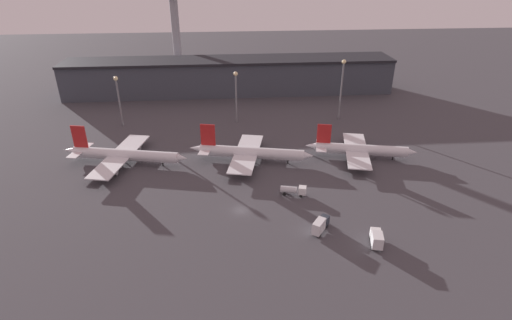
# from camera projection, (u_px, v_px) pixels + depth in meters

# --- Properties ---
(ground) EXTENTS (600.00, 600.00, 0.00)m
(ground) POSITION_uv_depth(u_px,v_px,m) (241.00, 210.00, 112.14)
(ground) COLOR #423F44
(terminal_building) EXTENTS (165.37, 21.36, 17.61)m
(terminal_building) POSITION_uv_depth(u_px,v_px,m) (230.00, 76.00, 204.87)
(terminal_building) COLOR #3D424C
(terminal_building) RESTS_ON ground
(airplane_0) EXTENTS (43.87, 34.94, 13.06)m
(airplane_0) POSITION_uv_depth(u_px,v_px,m) (124.00, 155.00, 136.22)
(airplane_0) COLOR silver
(airplane_0) RESTS_ON ground
(airplane_1) EXTENTS (42.95, 31.81, 12.94)m
(airplane_1) POSITION_uv_depth(u_px,v_px,m) (250.00, 153.00, 137.64)
(airplane_1) COLOR silver
(airplane_1) RESTS_ON ground
(airplane_2) EXTENTS (38.40, 30.05, 11.96)m
(airplane_2) POSITION_uv_depth(u_px,v_px,m) (360.00, 150.00, 140.05)
(airplane_2) COLOR silver
(airplane_2) RESTS_ON ground
(service_vehicle_0) EXTENTS (5.83, 6.91, 3.92)m
(service_vehicle_0) POSITION_uv_depth(u_px,v_px,m) (320.00, 225.00, 102.50)
(service_vehicle_0) COLOR #282D38
(service_vehicle_0) RESTS_ON ground
(service_vehicle_1) EXTENTS (7.87, 3.93, 3.03)m
(service_vehicle_1) POSITION_uv_depth(u_px,v_px,m) (294.00, 190.00, 118.60)
(service_vehicle_1) COLOR white
(service_vehicle_1) RESTS_ON ground
(service_vehicle_2) EXTENTS (3.85, 6.56, 3.85)m
(service_vehicle_2) POSITION_uv_depth(u_px,v_px,m) (377.00, 238.00, 97.61)
(service_vehicle_2) COLOR white
(service_vehicle_2) RESTS_ON ground
(lamp_post_0) EXTENTS (1.80, 1.80, 21.12)m
(lamp_post_0) POSITION_uv_depth(u_px,v_px,m) (118.00, 94.00, 162.08)
(lamp_post_0) COLOR slate
(lamp_post_0) RESTS_ON ground
(lamp_post_1) EXTENTS (1.80, 1.80, 21.92)m
(lamp_post_1) POSITION_uv_depth(u_px,v_px,m) (236.00, 90.00, 165.42)
(lamp_post_1) COLOR slate
(lamp_post_1) RESTS_ON ground
(lamp_post_2) EXTENTS (1.80, 1.80, 25.96)m
(lamp_post_2) POSITION_uv_depth(u_px,v_px,m) (342.00, 82.00, 167.70)
(lamp_post_2) COLOR slate
(lamp_post_2) RESTS_ON ground
(control_tower) EXTENTS (9.00, 9.00, 51.61)m
(control_tower) POSITION_uv_depth(u_px,v_px,m) (175.00, 26.00, 217.73)
(control_tower) COLOR #99999E
(control_tower) RESTS_ON ground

